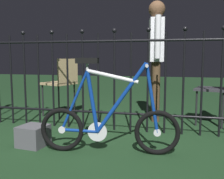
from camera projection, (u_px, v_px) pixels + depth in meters
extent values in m
plane|color=#19351C|center=(103.00, 148.00, 2.53)|extent=(20.00, 20.00, 0.00)
cylinder|color=black|center=(11.00, 80.00, 3.42)|extent=(0.02, 0.02, 1.16)
cylinder|color=black|center=(25.00, 80.00, 3.38)|extent=(0.02, 0.02, 1.16)
sphere|color=black|center=(23.00, 33.00, 3.31)|extent=(0.05, 0.05, 0.05)
cylinder|color=black|center=(39.00, 81.00, 3.33)|extent=(0.02, 0.02, 1.16)
cylinder|color=black|center=(53.00, 81.00, 3.29)|extent=(0.02, 0.02, 1.16)
sphere|color=black|center=(52.00, 32.00, 3.21)|extent=(0.05, 0.05, 0.05)
cylinder|color=black|center=(68.00, 81.00, 3.24)|extent=(0.02, 0.02, 1.16)
cylinder|color=black|center=(83.00, 82.00, 3.19)|extent=(0.02, 0.02, 1.16)
sphere|color=black|center=(82.00, 31.00, 3.12)|extent=(0.05, 0.05, 0.05)
cylinder|color=black|center=(98.00, 82.00, 3.15)|extent=(0.02, 0.02, 1.16)
cylinder|color=black|center=(114.00, 82.00, 3.10)|extent=(0.02, 0.02, 1.16)
sphere|color=black|center=(114.00, 31.00, 3.03)|extent=(0.05, 0.05, 0.05)
cylinder|color=black|center=(131.00, 83.00, 3.06)|extent=(0.02, 0.02, 1.16)
cylinder|color=black|center=(148.00, 83.00, 3.01)|extent=(0.02, 0.02, 1.16)
sphere|color=black|center=(149.00, 30.00, 2.94)|extent=(0.05, 0.05, 0.05)
cylinder|color=black|center=(165.00, 84.00, 2.96)|extent=(0.02, 0.02, 1.16)
cylinder|color=black|center=(183.00, 84.00, 2.92)|extent=(0.02, 0.02, 1.16)
sphere|color=black|center=(185.00, 29.00, 2.84)|extent=(0.05, 0.05, 0.05)
cylinder|color=black|center=(202.00, 84.00, 2.87)|extent=(0.02, 0.02, 1.16)
cylinder|color=black|center=(221.00, 85.00, 2.82)|extent=(0.02, 0.02, 1.16)
sphere|color=black|center=(224.00, 28.00, 2.75)|extent=(0.05, 0.05, 0.05)
cylinder|color=black|center=(118.00, 113.00, 3.14)|extent=(4.05, 0.03, 0.03)
cylinder|color=black|center=(118.00, 41.00, 3.03)|extent=(4.05, 0.03, 0.03)
torus|color=black|center=(62.00, 130.00, 2.43)|extent=(0.41, 0.09, 0.41)
cylinder|color=silver|center=(62.00, 130.00, 2.43)|extent=(0.07, 0.04, 0.07)
torus|color=black|center=(157.00, 133.00, 2.33)|extent=(0.41, 0.09, 0.41)
cylinder|color=silver|center=(157.00, 133.00, 2.33)|extent=(0.07, 0.04, 0.07)
cylinder|color=navy|center=(121.00, 98.00, 2.33)|extent=(0.47, 0.09, 0.65)
cylinder|color=silver|center=(113.00, 76.00, 2.32)|extent=(0.46, 0.09, 0.14)
cylinder|color=navy|center=(92.00, 102.00, 2.37)|extent=(0.13, 0.05, 0.57)
cylinder|color=navy|center=(80.00, 131.00, 2.41)|extent=(0.33, 0.07, 0.04)
cylinder|color=navy|center=(74.00, 101.00, 2.38)|extent=(0.27, 0.06, 0.56)
cylinder|color=navy|center=(152.00, 98.00, 2.30)|extent=(0.14, 0.05, 0.63)
cylinder|color=silver|center=(146.00, 64.00, 2.27)|extent=(0.03, 0.03, 0.02)
cylinder|color=silver|center=(146.00, 65.00, 2.27)|extent=(0.08, 0.40, 0.03)
cylinder|color=silver|center=(87.00, 67.00, 2.33)|extent=(0.03, 0.03, 0.07)
cube|color=black|center=(87.00, 61.00, 2.33)|extent=(0.21, 0.11, 0.05)
cylinder|color=silver|center=(97.00, 132.00, 2.39)|extent=(0.18, 0.03, 0.18)
cylinder|color=black|center=(196.00, 108.00, 3.34)|extent=(0.02, 0.02, 0.45)
cylinder|color=black|center=(201.00, 105.00, 3.61)|extent=(0.02, 0.02, 0.45)
cylinder|color=black|center=(223.00, 111.00, 3.19)|extent=(0.02, 0.02, 0.45)
cube|color=#2D2D33|center=(212.00, 89.00, 3.37)|extent=(0.48, 0.48, 0.03)
cylinder|color=black|center=(43.00, 101.00, 3.88)|extent=(0.02, 0.02, 0.48)
cylinder|color=black|center=(59.00, 98.00, 4.15)|extent=(0.02, 0.02, 0.48)
cylinder|color=black|center=(59.00, 103.00, 3.70)|extent=(0.02, 0.02, 0.48)
cylinder|color=black|center=(74.00, 100.00, 3.97)|extent=(0.02, 0.02, 0.48)
cube|color=tan|center=(58.00, 83.00, 3.89)|extent=(0.53, 0.53, 0.03)
cube|color=tan|center=(68.00, 71.00, 3.76)|extent=(0.16, 0.38, 0.34)
cylinder|color=#4C3823|center=(156.00, 92.00, 3.55)|extent=(0.11, 0.11, 0.82)
cylinder|color=#4C3823|center=(155.00, 90.00, 3.71)|extent=(0.11, 0.11, 0.82)
cube|color=silver|center=(156.00, 40.00, 3.54)|extent=(0.23, 0.33, 0.58)
cylinder|color=silver|center=(158.00, 37.00, 3.34)|extent=(0.08, 0.08, 0.55)
cylinder|color=silver|center=(155.00, 39.00, 3.74)|extent=(0.08, 0.08, 0.55)
sphere|color=brown|center=(157.00, 9.00, 3.49)|extent=(0.22, 0.22, 0.22)
cube|color=#4C4C51|center=(33.00, 136.00, 2.58)|extent=(0.29, 0.29, 0.20)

